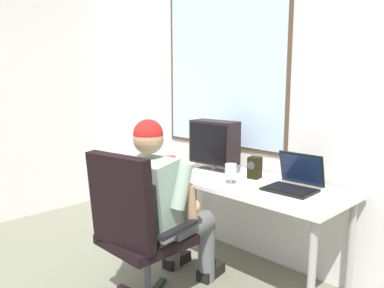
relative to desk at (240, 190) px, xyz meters
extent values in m
cube|color=silver|center=(0.05, 0.38, 0.78)|extent=(4.88, 0.06, 2.85)
cube|color=#4C3828|center=(-0.47, 0.34, 0.87)|extent=(1.28, 0.01, 1.32)
cube|color=silver|center=(-0.47, 0.34, 0.87)|extent=(1.22, 0.02, 1.26)
cylinder|color=#989794|center=(-0.72, -0.25, -0.30)|extent=(0.05, 0.05, 0.70)
cylinder|color=#989794|center=(0.72, -0.25, -0.30)|extent=(0.05, 0.05, 0.70)
cylinder|color=#989794|center=(-0.72, 0.25, -0.30)|extent=(0.05, 0.05, 0.70)
cylinder|color=#989794|center=(0.72, 0.25, -0.30)|extent=(0.05, 0.05, 0.70)
cube|color=silver|center=(0.00, 0.00, 0.06)|extent=(1.57, 0.63, 0.03)
cube|color=black|center=(-0.25, -0.58, -0.64)|extent=(0.16, 0.26, 0.02)
cylinder|color=#3F3F44|center=(-0.19, -0.71, -0.44)|extent=(0.05, 0.05, 0.39)
cube|color=black|center=(-0.19, -0.71, -0.22)|extent=(0.49, 0.49, 0.06)
cube|color=black|center=(-0.15, -0.92, 0.09)|extent=(0.47, 0.19, 0.56)
cube|color=black|center=(0.07, -0.66, -0.09)|extent=(0.10, 0.34, 0.02)
cube|color=black|center=(-0.45, -0.75, -0.09)|extent=(0.10, 0.34, 0.02)
cylinder|color=#565859|center=(-0.06, -0.44, -0.19)|extent=(0.22, 0.44, 0.15)
cylinder|color=#565859|center=(-0.10, -0.24, -0.42)|extent=(0.12, 0.12, 0.46)
cube|color=black|center=(-0.11, -0.18, -0.61)|extent=(0.14, 0.25, 0.08)
cylinder|color=#565859|center=(-0.38, -0.50, -0.19)|extent=(0.22, 0.44, 0.15)
cylinder|color=#565859|center=(-0.41, -0.29, -0.42)|extent=(0.12, 0.12, 0.46)
cube|color=black|center=(-0.42, -0.23, -0.61)|extent=(0.14, 0.25, 0.08)
cube|color=gray|center=(-0.19, -0.68, 0.05)|extent=(0.42, 0.34, 0.51)
sphere|color=#A67E59|center=(-0.19, -0.68, 0.42)|extent=(0.19, 0.19, 0.19)
sphere|color=#AF1A17|center=(-0.19, -0.68, 0.45)|extent=(0.19, 0.19, 0.19)
cylinder|color=gray|center=(0.02, -0.59, 0.15)|extent=(0.12, 0.19, 0.29)
cylinder|color=#A67E59|center=(0.01, -0.50, 0.01)|extent=(0.09, 0.13, 0.27)
sphere|color=#A67E59|center=(0.00, -0.46, -0.02)|extent=(0.09, 0.09, 0.09)
cylinder|color=gray|center=(-0.41, -0.66, 0.15)|extent=(0.13, 0.24, 0.28)
cylinder|color=#A67E59|center=(-0.44, -0.52, 0.10)|extent=(0.10, 0.15, 0.27)
sphere|color=#A67E59|center=(-0.45, -0.43, 0.16)|extent=(0.09, 0.09, 0.09)
cube|color=beige|center=(-0.29, 0.04, 0.08)|extent=(0.31, 0.26, 0.02)
cylinder|color=beige|center=(-0.29, 0.04, 0.12)|extent=(0.04, 0.04, 0.05)
cube|color=black|center=(-0.29, 0.04, 0.31)|extent=(0.39, 0.20, 0.33)
cube|color=black|center=(-0.28, -0.04, 0.31)|extent=(0.33, 0.04, 0.29)
cube|color=black|center=(0.40, 0.00, 0.08)|extent=(0.32, 0.24, 0.02)
cube|color=black|center=(0.40, 0.00, 0.09)|extent=(0.29, 0.21, 0.00)
cube|color=black|center=(0.40, 0.15, 0.20)|extent=(0.31, 0.08, 0.22)
cube|color=#0F1933|center=(0.40, 0.14, 0.20)|extent=(0.29, 0.07, 0.19)
cylinder|color=silver|center=(0.04, -0.15, 0.08)|extent=(0.06, 0.06, 0.00)
cylinder|color=silver|center=(0.04, -0.15, 0.11)|extent=(0.01, 0.01, 0.06)
cylinder|color=silver|center=(0.04, -0.15, 0.18)|extent=(0.08, 0.08, 0.08)
cylinder|color=#600513|center=(0.04, -0.15, 0.16)|extent=(0.07, 0.07, 0.04)
cube|color=black|center=(0.05, 0.11, 0.15)|extent=(0.10, 0.10, 0.16)
cylinder|color=#333338|center=(0.05, 0.06, 0.18)|extent=(0.06, 0.02, 0.06)
cylinder|color=maroon|center=(-0.60, -0.14, 0.13)|extent=(0.08, 0.08, 0.10)
camera|label=1|loc=(1.69, -2.13, 0.80)|focal=36.25mm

